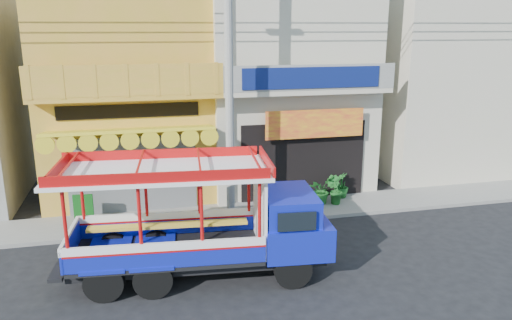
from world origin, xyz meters
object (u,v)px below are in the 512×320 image
at_px(potted_plant_a, 321,190).
at_px(potted_plant_b, 335,190).
at_px(songthaew_truck, 217,220).
at_px(potted_plant_c, 341,185).
at_px(utility_pole, 234,67).
at_px(green_sign, 84,211).

bearing_deg(potted_plant_a, potted_plant_b, -64.46).
bearing_deg(songthaew_truck, potted_plant_a, 43.87).
distance_m(potted_plant_b, potted_plant_c, 0.78).
height_order(potted_plant_a, potted_plant_b, potted_plant_b).
xyz_separation_m(utility_pole, green_sign, (-4.73, 0.95, -4.52)).
bearing_deg(green_sign, potted_plant_b, -1.40).
height_order(potted_plant_b, potted_plant_c, potted_plant_b).
xyz_separation_m(songthaew_truck, potted_plant_a, (4.38, 4.21, -0.90)).
relative_size(songthaew_truck, potted_plant_b, 6.78).
xyz_separation_m(songthaew_truck, potted_plant_b, (4.83, 4.02, -0.88)).
relative_size(potted_plant_a, potted_plant_c, 1.04).
distance_m(utility_pole, potted_plant_b, 5.81).
xyz_separation_m(utility_pole, songthaew_truck, (-1.12, -3.28, -3.53)).
bearing_deg(potted_plant_b, potted_plant_c, -86.35).
relative_size(utility_pole, potted_plant_c, 30.04).
bearing_deg(songthaew_truck, utility_pole, 71.18).
xyz_separation_m(songthaew_truck, potted_plant_c, (5.34, 4.62, -0.92)).
bearing_deg(green_sign, potted_plant_c, 2.50).
distance_m(potted_plant_a, potted_plant_b, 0.49).
height_order(songthaew_truck, potted_plant_c, songthaew_truck).
bearing_deg(potted_plant_c, potted_plant_b, -24.00).
distance_m(songthaew_truck, potted_plant_a, 6.15).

